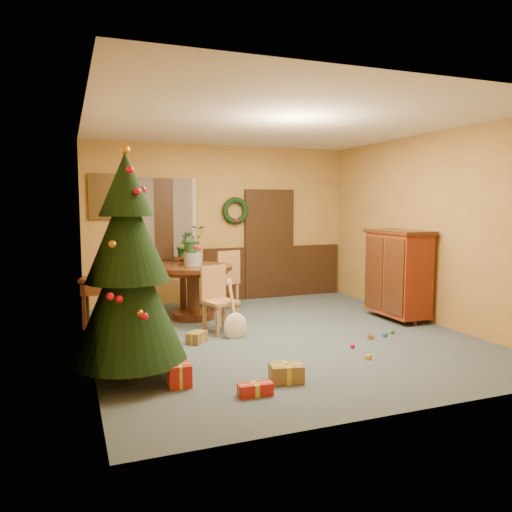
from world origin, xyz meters
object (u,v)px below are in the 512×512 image
writing_desk (110,289)px  dining_table (193,281)px  sideboard (398,272)px  christmas_tree (128,271)px  chair_near (218,297)px

writing_desk → dining_table: bearing=2.8°
sideboard → writing_desk: bearing=165.2°
dining_table → christmas_tree: 2.87m
dining_table → christmas_tree: bearing=-117.1°
christmas_tree → writing_desk: size_ratio=2.69×
chair_near → christmas_tree: christmas_tree is taller
dining_table → christmas_tree: (-1.28, -2.51, 0.55)m
chair_near → christmas_tree: bearing=-131.9°
chair_near → sideboard: 2.91m
writing_desk → sideboard: bearing=-14.8°
christmas_tree → sideboard: (4.30, 1.30, -0.39)m
dining_table → christmas_tree: christmas_tree is taller
writing_desk → sideboard: sideboard is taller
dining_table → chair_near: size_ratio=1.32×
dining_table → sideboard: 3.25m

